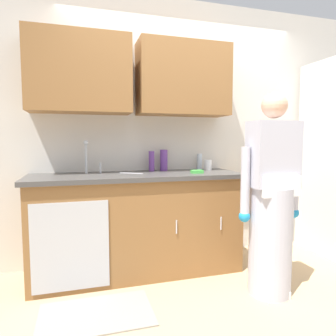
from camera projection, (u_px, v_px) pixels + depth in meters
name	position (u px, v px, depth m)	size (l,w,h in m)	color
ground_plane	(223.00, 299.00, 2.39)	(9.00, 9.00, 0.00)	tan
kitchen_wall_with_uppers	(171.00, 119.00, 3.17)	(4.80, 0.44, 2.70)	beige
closet_door_panel	(336.00, 160.00, 3.09)	(1.10, 0.04, 2.10)	silver
counter_cabinet	(138.00, 225.00, 2.86)	(1.90, 0.62, 0.90)	brown
countertop	(137.00, 176.00, 2.82)	(1.96, 0.66, 0.04)	#474442
sink	(91.00, 177.00, 2.71)	(0.50, 0.36, 0.35)	#B7BABF
person_at_sink	(271.00, 210.00, 2.43)	(0.55, 0.34, 1.62)	white
floor_mat	(96.00, 315.00, 2.17)	(0.80, 0.50, 0.01)	gray
bottle_dish_liquid	(199.00, 162.00, 3.23)	(0.06, 0.06, 0.17)	silver
bottle_soap	(152.00, 161.00, 3.05)	(0.06, 0.06, 0.20)	#66388C
bottle_water_tall	(164.00, 160.00, 3.11)	(0.08, 0.08, 0.22)	#66388C
cup_by_sink	(208.00, 165.00, 3.17)	(0.08, 0.08, 0.11)	white
knife_on_counter	(131.00, 173.00, 2.85)	(0.24, 0.02, 0.01)	silver
sponge	(197.00, 172.00, 2.86)	(0.11, 0.07, 0.03)	#4CBF4C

